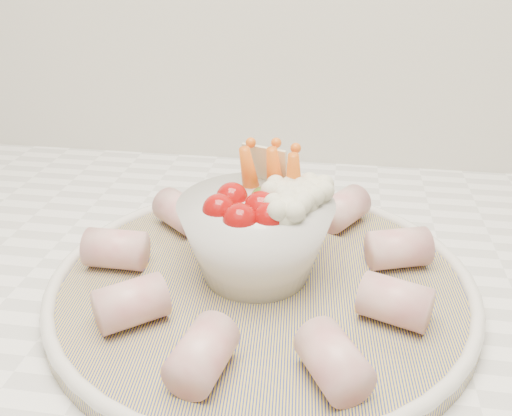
# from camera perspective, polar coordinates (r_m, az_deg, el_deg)

# --- Properties ---
(serving_platter) EXTENTS (0.41, 0.41, 0.02)m
(serving_platter) POSITION_cam_1_polar(r_m,az_deg,el_deg) (0.52, 0.59, -7.51)
(serving_platter) COLOR navy
(serving_platter) RESTS_ON kitchen_counter
(veggie_bowl) EXTENTS (0.14, 0.14, 0.11)m
(veggie_bowl) POSITION_cam_1_polar(r_m,az_deg,el_deg) (0.50, 0.30, -2.37)
(veggie_bowl) COLOR silver
(veggie_bowl) RESTS_ON serving_platter
(cured_meat_rolls) EXTENTS (0.32, 0.31, 0.04)m
(cured_meat_rolls) POSITION_cam_1_polar(r_m,az_deg,el_deg) (0.51, 0.60, -5.41)
(cured_meat_rolls) COLOR #C0575E
(cured_meat_rolls) RESTS_ON serving_platter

